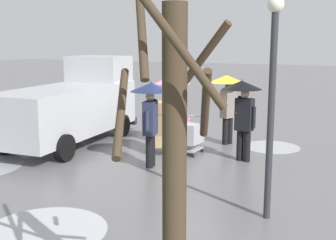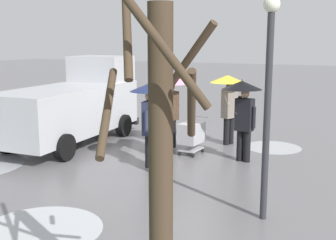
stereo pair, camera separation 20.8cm
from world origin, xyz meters
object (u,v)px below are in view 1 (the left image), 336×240
object	(u,v)px
pedestrian_pink_side	(243,102)
pedestrian_white_side	(151,104)
shopping_cart_vendor	(191,134)
street_lamp	(272,86)
hand_dolly_boxes	(160,124)
pedestrian_far_side	(171,94)
cargo_van_parked_right	(72,105)
bare_tree_near	(173,169)
pedestrian_black_side	(227,93)

from	to	relation	value
pedestrian_pink_side	pedestrian_white_side	size ratio (longest dim) A/B	1.00
shopping_cart_vendor	street_lamp	world-z (taller)	street_lamp
hand_dolly_boxes	pedestrian_far_side	distance (m)	1.15
pedestrian_far_side	street_lamp	world-z (taller)	street_lamp
cargo_van_parked_right	bare_tree_near	distance (m)	9.63
bare_tree_near	street_lamp	bearing A→B (deg)	-93.60
pedestrian_pink_side	pedestrian_white_side	xyz separation A→B (m)	(1.95, 1.43, 0.01)
cargo_van_parked_right	pedestrian_pink_side	distance (m)	5.29
pedestrian_pink_side	hand_dolly_boxes	bearing A→B (deg)	6.04
hand_dolly_boxes	pedestrian_far_side	size ratio (longest dim) A/B	0.69
pedestrian_white_side	pedestrian_pink_side	bearing A→B (deg)	-143.81
cargo_van_parked_right	pedestrian_pink_side	world-z (taller)	cargo_van_parked_right
cargo_van_parked_right	shopping_cart_vendor	size ratio (longest dim) A/B	5.18
shopping_cart_vendor	bare_tree_near	xyz separation A→B (m)	(-2.60, 7.35, 1.35)
cargo_van_parked_right	hand_dolly_boxes	distance (m)	3.04
pedestrian_white_side	street_lamp	xyz separation A→B (m)	(-3.32, 2.09, 0.79)
shopping_cart_vendor	pedestrian_pink_side	size ratio (longest dim) A/B	0.49
hand_dolly_boxes	street_lamp	xyz separation A→B (m)	(-3.63, 3.28, 1.54)
pedestrian_pink_side	pedestrian_black_side	distance (m)	1.83
hand_dolly_boxes	cargo_van_parked_right	bearing A→B (deg)	-2.62
cargo_van_parked_right	pedestrian_far_side	distance (m)	3.10
pedestrian_white_side	bare_tree_near	world-z (taller)	bare_tree_near
shopping_cart_vendor	hand_dolly_boxes	bearing A→B (deg)	23.12
shopping_cart_vendor	pedestrian_pink_side	xyz separation A→B (m)	(-1.47, 0.10, 1.00)
shopping_cart_vendor	pedestrian_far_side	distance (m)	1.42
cargo_van_parked_right	hand_dolly_boxes	xyz separation A→B (m)	(-3.02, 0.14, -0.34)
pedestrian_far_side	street_lamp	size ratio (longest dim) A/B	0.56
bare_tree_near	pedestrian_black_side	bearing A→B (deg)	-77.11
pedestrian_far_side	bare_tree_near	world-z (taller)	bare_tree_near
cargo_van_parked_right	hand_dolly_boxes	world-z (taller)	cargo_van_parked_right
hand_dolly_boxes	pedestrian_black_side	size ratio (longest dim) A/B	0.69
pedestrian_white_side	hand_dolly_boxes	bearing A→B (deg)	-75.75
pedestrian_black_side	bare_tree_near	bearing A→B (deg)	102.89
cargo_van_parked_right	pedestrian_white_side	distance (m)	3.60
shopping_cart_vendor	pedestrian_white_side	bearing A→B (deg)	72.28
shopping_cart_vendor	street_lamp	bearing A→B (deg)	128.08
pedestrian_far_side	bare_tree_near	distance (m)	8.60
pedestrian_black_side	pedestrian_white_side	distance (m)	3.21
cargo_van_parked_right	shopping_cart_vendor	distance (m)	3.86
shopping_cart_vendor	bare_tree_near	bearing A→B (deg)	109.50
hand_dolly_boxes	pedestrian_white_side	world-z (taller)	pedestrian_white_side
hand_dolly_boxes	pedestrian_pink_side	world-z (taller)	pedestrian_pink_side
pedestrian_pink_side	street_lamp	world-z (taller)	street_lamp
bare_tree_near	street_lamp	size ratio (longest dim) A/B	0.97
shopping_cart_vendor	bare_tree_near	distance (m)	7.91
cargo_van_parked_right	pedestrian_far_side	bearing A→B (deg)	-166.14
pedestrian_pink_side	bare_tree_near	distance (m)	7.34
hand_dolly_boxes	street_lamp	bearing A→B (deg)	137.86
pedestrian_far_side	bare_tree_near	size ratio (longest dim) A/B	0.58
bare_tree_near	pedestrian_far_side	bearing A→B (deg)	-66.47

